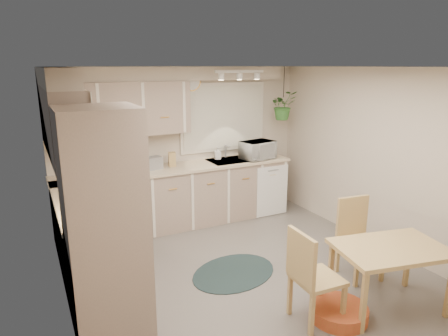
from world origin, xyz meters
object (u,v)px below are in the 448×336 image
Objects in this scene: chair_back at (361,240)px; dining_table at (388,277)px; braided_rug at (234,272)px; microwave at (258,148)px; pet_bed at (338,312)px; chair_left at (318,276)px.

dining_table is at bearing 77.23° from chair_back.
chair_back is 0.85× the size of braided_rug.
microwave reaches higher than braided_rug.
microwave reaches higher than pet_bed.
chair_left is 2.99m from microwave.
chair_back is 2.41m from microwave.
chair_back reaches higher than dining_table.
pet_bed is (-0.77, -0.51, -0.40)m from chair_back.
chair_left is 1.08m from chair_back.
chair_left is 1.80× the size of microwave.
braided_rug is 1.92× the size of pet_bed.
chair_left is at bearing -76.15° from braided_rug.
microwave is (1.28, 1.59, 1.11)m from braided_rug.
chair_back is (0.99, 0.43, -0.01)m from chair_left.
dining_table is 1.73m from braided_rug.
dining_table is at bearing -7.51° from pet_bed.
chair_back is at bearing 70.03° from dining_table.
chair_left reaches higher than chair_back.
chair_back is at bearing -101.01° from microwave.
dining_table is 1.16× the size of chair_back.
dining_table is 0.81m from chair_left.
braided_rug is at bearing -163.18° from chair_left.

